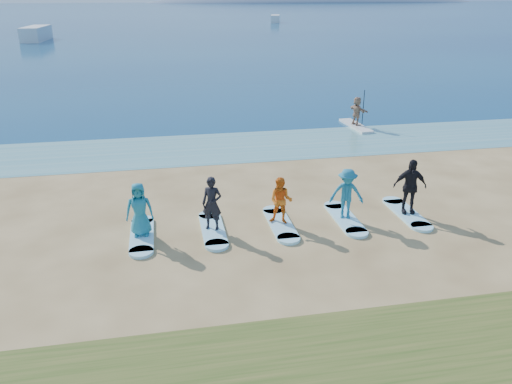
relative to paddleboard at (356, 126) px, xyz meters
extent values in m
plane|color=tan|center=(-7.69, -12.97, -0.06)|extent=(600.00, 600.00, 0.00)
plane|color=teal|center=(-7.69, -2.47, -0.05)|extent=(600.00, 600.00, 0.00)
plane|color=navy|center=(-7.69, 147.03, -0.05)|extent=(600.00, 600.00, 0.00)
ellipsoid|color=slate|center=(87.31, 287.03, -0.06)|extent=(220.00, 56.00, 18.00)
cube|color=silver|center=(0.00, 0.00, 0.00)|extent=(0.89, 3.04, 0.12)
imported|color=tan|center=(0.00, 0.00, 0.82)|extent=(0.83, 1.49, 1.53)
cube|color=silver|center=(-27.78, 56.44, -0.06)|extent=(3.07, 8.66, 2.01)
cube|color=silver|center=(16.84, 93.34, -0.06)|extent=(3.38, 6.63, 1.64)
cube|color=#A4EAFF|center=(-11.26, -11.23, -0.01)|extent=(0.70, 2.20, 0.09)
imported|color=teal|center=(-11.26, -11.23, 0.86)|extent=(0.82, 0.55, 1.65)
cube|color=#A4EAFF|center=(-9.09, -11.23, -0.01)|extent=(0.70, 2.20, 0.09)
imported|color=black|center=(-9.09, -11.23, 0.87)|extent=(0.72, 0.60, 1.68)
cube|color=#A4EAFF|center=(-6.93, -11.23, -0.01)|extent=(0.70, 2.20, 0.09)
imported|color=orange|center=(-6.93, -11.23, 0.79)|extent=(0.91, 0.83, 1.51)
cube|color=#A4EAFF|center=(-4.77, -11.23, -0.01)|extent=(0.70, 2.20, 0.09)
imported|color=teal|center=(-4.77, -11.23, 0.86)|extent=(1.20, 0.89, 1.66)
cube|color=#A4EAFF|center=(-2.60, -11.23, -0.01)|extent=(0.70, 2.20, 0.09)
imported|color=black|center=(-2.60, -11.23, 0.95)|extent=(1.15, 0.66, 1.85)
camera|label=1|loc=(-10.40, -25.17, 6.90)|focal=35.00mm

